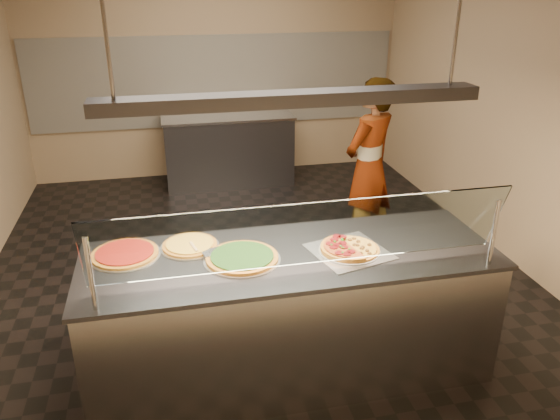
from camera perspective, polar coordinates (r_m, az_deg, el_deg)
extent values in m
cube|color=black|center=(5.26, -2.44, -6.61)|extent=(5.00, 6.00, 0.02)
cube|color=#9C8364|center=(7.62, -6.77, 14.78)|extent=(5.00, 0.02, 3.00)
cube|color=#9C8364|center=(2.00, 12.44, -11.00)|extent=(5.00, 0.02, 3.00)
cube|color=#9C8364|center=(5.67, 23.54, 10.11)|extent=(0.02, 6.00, 3.00)
cube|color=silver|center=(7.63, -6.67, 13.26)|extent=(4.90, 0.02, 1.20)
cube|color=#B7B7BC|center=(3.84, 1.09, -10.93)|extent=(2.69, 0.90, 0.90)
cube|color=#3F3F45|center=(3.60, 1.14, -4.80)|extent=(2.73, 0.94, 0.03)
cylinder|color=#B7B7BC|center=(3.09, -19.18, -6.35)|extent=(0.03, 0.03, 0.44)
cylinder|color=#B7B7BC|center=(3.63, 21.44, -2.19)|extent=(0.03, 0.03, 0.44)
cube|color=white|center=(3.16, 2.62, -2.60)|extent=(2.49, 0.18, 0.47)
cube|color=silver|center=(3.65, 7.24, -4.29)|extent=(0.57, 0.57, 0.01)
cylinder|color=silver|center=(3.64, 7.24, -4.20)|extent=(0.41, 0.41, 0.01)
cylinder|color=#4E080A|center=(3.72, 6.52, -2.75)|extent=(0.06, 0.06, 0.01)
cylinder|color=#4E080A|center=(3.72, 5.93, -2.69)|extent=(0.06, 0.06, 0.01)
cylinder|color=#4E080A|center=(3.68, 5.68, -3.04)|extent=(0.06, 0.06, 0.01)
cylinder|color=#4E080A|center=(3.64, 6.55, -3.39)|extent=(0.06, 0.06, 0.01)
cylinder|color=#4E080A|center=(3.62, 5.23, -3.44)|extent=(0.06, 0.06, 0.01)
cylinder|color=#4E080A|center=(3.61, 6.08, -3.59)|extent=(0.06, 0.06, 0.01)
cylinder|color=#4E080A|center=(3.58, 5.60, -3.82)|extent=(0.06, 0.06, 0.01)
cylinder|color=#4E080A|center=(3.59, 6.65, -3.79)|extent=(0.06, 0.06, 0.01)
cylinder|color=#4E080A|center=(3.51, 6.17, -4.40)|extent=(0.06, 0.06, 0.01)
cylinder|color=#4E080A|center=(3.50, 6.97, -4.51)|extent=(0.06, 0.06, 0.01)
cylinder|color=#4E080A|center=(3.54, 7.40, -4.26)|extent=(0.06, 0.06, 0.01)
cube|color=#19590F|center=(3.69, 6.49, -2.96)|extent=(0.02, 0.02, 0.01)
cube|color=#19590F|center=(3.67, 6.52, -3.11)|extent=(0.02, 0.01, 0.01)
cube|color=#19590F|center=(3.65, 5.71, -3.23)|extent=(0.01, 0.02, 0.01)
cube|color=#19590F|center=(3.60, 5.38, -3.59)|extent=(0.01, 0.02, 0.01)
cube|color=#19590F|center=(3.59, 6.33, -3.73)|extent=(0.02, 0.02, 0.01)
cube|color=#19590F|center=(3.57, 6.56, -3.90)|extent=(0.02, 0.02, 0.01)
cube|color=#19590F|center=(3.51, 6.52, -4.40)|extent=(0.02, 0.02, 0.01)
cube|color=#19590F|center=(3.56, 7.23, -4.02)|extent=(0.02, 0.02, 0.01)
sphere|color=#513014|center=(3.56, 8.38, -4.47)|extent=(0.03, 0.03, 0.03)
sphere|color=#513014|center=(3.56, 9.29, -4.49)|extent=(0.03, 0.03, 0.03)
sphere|color=#513014|center=(3.60, 9.06, -4.19)|extent=(0.03, 0.03, 0.03)
sphere|color=#513014|center=(3.62, 8.51, -3.96)|extent=(0.03, 0.03, 0.03)
sphere|color=#513014|center=(3.64, 8.61, -3.84)|extent=(0.03, 0.03, 0.03)
sphere|color=#513014|center=(3.68, 9.28, -3.59)|extent=(0.03, 0.03, 0.03)
sphere|color=#513014|center=(3.66, 8.06, -3.64)|extent=(0.03, 0.03, 0.03)
sphere|color=#513014|center=(3.66, 7.77, -3.60)|extent=(0.03, 0.03, 0.03)
sphere|color=#513014|center=(3.71, 8.15, -3.25)|extent=(0.03, 0.03, 0.03)
sphere|color=#513014|center=(3.75, 7.70, -2.94)|extent=(0.03, 0.03, 0.03)
sphere|color=#513014|center=(3.72, 7.28, -3.09)|extent=(0.03, 0.03, 0.03)
cylinder|color=silver|center=(3.53, -3.99, -5.12)|extent=(0.50, 0.50, 0.01)
cylinder|color=#995C1C|center=(3.53, -3.99, -4.93)|extent=(0.47, 0.47, 0.02)
cylinder|color=black|center=(3.52, -4.00, -4.73)|extent=(0.41, 0.41, 0.01)
cylinder|color=silver|center=(3.73, -9.40, -3.74)|extent=(0.40, 0.40, 0.01)
cylinder|color=#995C1C|center=(3.73, -9.41, -3.59)|extent=(0.37, 0.37, 0.02)
cylinder|color=gold|center=(3.72, -9.42, -3.42)|extent=(0.32, 0.32, 0.01)
cylinder|color=silver|center=(3.72, -15.88, -4.51)|extent=(0.46, 0.46, 0.01)
cylinder|color=#995C1C|center=(3.71, -15.90, -4.36)|extent=(0.43, 0.43, 0.02)
cylinder|color=maroon|center=(3.71, -15.92, -4.19)|extent=(0.37, 0.37, 0.01)
cube|color=#B7B7BC|center=(3.59, -7.09, -4.30)|extent=(0.15, 0.14, 0.00)
cylinder|color=tan|center=(3.66, -9.00, -3.82)|extent=(0.06, 0.14, 0.02)
cube|color=#3F3F45|center=(7.42, -5.42, 6.27)|extent=(1.67, 0.70, 0.90)
cube|color=#B7B7BC|center=(7.29, -5.56, 9.76)|extent=(1.71, 0.74, 0.03)
imported|color=#242227|center=(5.46, 9.26, 4.45)|extent=(0.76, 0.70, 1.75)
cube|color=#3F3F45|center=(3.24, 1.29, 11.54)|extent=(2.30, 0.18, 0.08)
cylinder|color=#B7B7BC|center=(3.10, -18.13, 20.10)|extent=(0.02, 0.02, 1.01)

